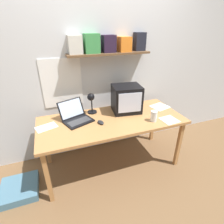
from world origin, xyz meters
TOP-DOWN VIEW (x-y plane):
  - ground_plane at (0.00, 0.00)m, footprint 12.00×12.00m
  - back_wall at (0.00, 0.50)m, footprint 5.60×0.24m
  - corner_desk at (0.00, 0.00)m, footprint 1.79×0.76m
  - crt_monitor at (0.26, 0.15)m, footprint 0.40×0.36m
  - laptop at (-0.43, 0.14)m, footprint 0.42×0.42m
  - desk_lamp at (-0.20, 0.23)m, footprint 0.13×0.16m
  - juice_glass at (0.46, -0.21)m, footprint 0.08×0.08m
  - computer_mouse at (-0.16, -0.05)m, footprint 0.09×0.12m
  - loose_paper_near_laptop at (-0.77, 0.08)m, footprint 0.26×0.21m
  - open_notebook at (0.66, -0.26)m, footprint 0.21×0.21m
  - printed_handout at (0.77, 0.11)m, footprint 0.28×0.26m
  - floor_cushion at (-1.18, -0.08)m, footprint 0.41×0.41m

SIDE VIEW (x-z plane):
  - ground_plane at x=0.00m, z-range 0.00..0.00m
  - floor_cushion at x=-1.18m, z-range 0.00..0.09m
  - corner_desk at x=0.00m, z-range 0.30..1.02m
  - loose_paper_near_laptop at x=-0.77m, z-range 0.71..0.72m
  - open_notebook at x=0.66m, z-range 0.71..0.72m
  - printed_handout at x=0.77m, z-range 0.71..0.72m
  - computer_mouse at x=-0.16m, z-range 0.71..0.75m
  - laptop at x=-0.43m, z-range 0.66..0.89m
  - juice_glass at x=0.46m, z-range 0.71..0.84m
  - crt_monitor at x=0.26m, z-range 0.71..1.07m
  - desk_lamp at x=-0.20m, z-range 0.76..1.05m
  - back_wall at x=0.00m, z-range 0.01..2.61m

